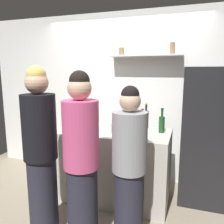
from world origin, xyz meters
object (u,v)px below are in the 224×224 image
at_px(person_blonde, 41,153).
at_px(water_bottle_plastic, 139,124).
at_px(baking_pan, 84,126).
at_px(utensil_holder, 115,128).
at_px(refrigerator, 208,136).
at_px(person_grey_hoodie, 129,168).
at_px(wine_bottle_amber_glass, 142,127).
at_px(wine_bottle_dark_glass, 146,119).
at_px(wine_bottle_pale_glass, 129,122).
at_px(person_pink_top, 81,163).
at_px(wine_bottle_green_glass, 162,124).

bearing_deg(person_blonde, water_bottle_plastic, 164.65).
distance_m(baking_pan, utensil_holder, 0.49).
height_order(refrigerator, person_grey_hoodie, refrigerator).
bearing_deg(person_grey_hoodie, person_blonde, 167.37).
bearing_deg(wine_bottle_amber_glass, wine_bottle_dark_glass, 95.03).
bearing_deg(person_grey_hoodie, wine_bottle_amber_glass, 63.65).
distance_m(baking_pan, wine_bottle_pale_glass, 0.63).
xyz_separation_m(refrigerator, person_grey_hoodie, (-0.79, -1.07, -0.10)).
distance_m(utensil_holder, person_pink_top, 0.85).
bearing_deg(wine_bottle_pale_glass, wine_bottle_amber_glass, -47.19).
height_order(wine_bottle_green_glass, person_pink_top, person_pink_top).
bearing_deg(person_pink_top, wine_bottle_pale_glass, 33.30).
height_order(wine_bottle_dark_glass, person_pink_top, person_pink_top).
relative_size(wine_bottle_dark_glass, wine_bottle_green_glass, 1.10).
relative_size(refrigerator, wine_bottle_green_glass, 5.62).
bearing_deg(water_bottle_plastic, person_grey_hoodie, -85.03).
xyz_separation_m(baking_pan, wine_bottle_pale_glass, (0.63, 0.03, 0.10)).
height_order(utensil_holder, wine_bottle_amber_glass, wine_bottle_amber_glass).
bearing_deg(person_pink_top, person_grey_hoodie, -18.43).
distance_m(water_bottle_plastic, person_grey_hoodie, 0.78).
height_order(refrigerator, water_bottle_plastic, refrigerator).
height_order(wine_bottle_amber_glass, person_pink_top, person_pink_top).
bearing_deg(utensil_holder, water_bottle_plastic, 19.52).
distance_m(person_grey_hoodie, person_pink_top, 0.47).
distance_m(wine_bottle_green_glass, person_blonde, 1.49).
bearing_deg(wine_bottle_pale_glass, person_pink_top, -102.32).
relative_size(refrigerator, baking_pan, 5.18).
height_order(baking_pan, wine_bottle_dark_glass, wine_bottle_dark_glass).
relative_size(wine_bottle_amber_glass, wine_bottle_green_glass, 1.10).
relative_size(wine_bottle_dark_glass, water_bottle_plastic, 1.40).
distance_m(utensil_holder, wine_bottle_dark_glass, 0.51).
xyz_separation_m(person_grey_hoodie, person_pink_top, (-0.42, -0.20, 0.08)).
relative_size(baking_pan, wine_bottle_pale_glass, 1.07).
distance_m(wine_bottle_amber_glass, water_bottle_plastic, 0.22).
bearing_deg(person_blonde, wine_bottle_dark_glass, 170.70).
height_order(refrigerator, wine_bottle_pale_glass, refrigerator).
distance_m(refrigerator, person_pink_top, 1.75).
bearing_deg(utensil_holder, wine_bottle_pale_glass, 43.07).
xyz_separation_m(wine_bottle_green_glass, person_blonde, (-1.10, -1.00, -0.17)).
relative_size(wine_bottle_green_glass, person_blonde, 0.18).
relative_size(refrigerator, wine_bottle_pale_glass, 5.56).
distance_m(utensil_holder, wine_bottle_amber_glass, 0.39).
distance_m(wine_bottle_dark_glass, person_grey_hoodie, 1.05).
bearing_deg(refrigerator, person_grey_hoodie, -126.44).
xyz_separation_m(utensil_holder, person_grey_hoodie, (0.35, -0.63, -0.23)).
bearing_deg(wine_bottle_green_glass, person_grey_hoodie, -104.54).
relative_size(utensil_holder, person_grey_hoodie, 0.14).
distance_m(water_bottle_plastic, person_pink_top, 1.02).
relative_size(utensil_holder, water_bottle_plastic, 0.91).
height_order(wine_bottle_green_glass, water_bottle_plastic, wine_bottle_green_glass).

